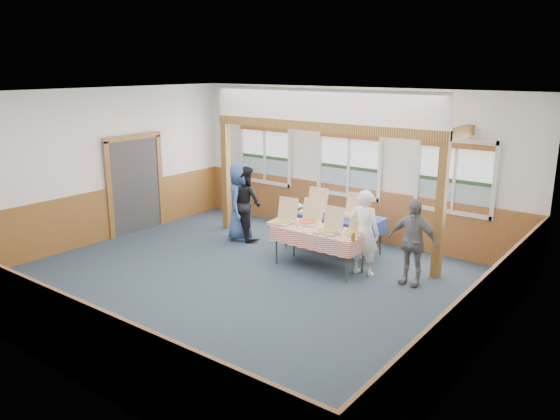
% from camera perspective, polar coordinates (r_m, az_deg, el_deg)
% --- Properties ---
extents(floor, '(8.00, 8.00, 0.00)m').
position_cam_1_polar(floor, '(9.49, -3.78, -7.64)').
color(floor, '#273540').
rests_on(floor, ground).
extents(ceiling, '(8.00, 8.00, 0.00)m').
position_cam_1_polar(ceiling, '(8.78, -4.14, 12.04)').
color(ceiling, white).
rests_on(ceiling, wall_back).
extents(wall_back, '(8.00, 0.00, 8.00)m').
position_cam_1_polar(wall_back, '(11.80, 7.33, 4.85)').
color(wall_back, silver).
rests_on(wall_back, floor).
extents(wall_front, '(8.00, 0.00, 8.00)m').
position_cam_1_polar(wall_front, '(6.87, -23.56, -3.58)').
color(wall_front, silver).
rests_on(wall_front, floor).
extents(wall_left, '(0.00, 8.00, 8.00)m').
position_cam_1_polar(wall_left, '(11.97, -18.57, 4.34)').
color(wall_left, silver).
rests_on(wall_left, floor).
extents(wall_right, '(0.00, 8.00, 8.00)m').
position_cam_1_polar(wall_right, '(7.12, 21.14, -2.71)').
color(wall_right, silver).
rests_on(wall_right, floor).
extents(wainscot_back, '(7.98, 0.05, 1.10)m').
position_cam_1_polar(wainscot_back, '(12.01, 7.11, -0.10)').
color(wainscot_back, brown).
rests_on(wainscot_back, floor).
extents(wainscot_front, '(7.98, 0.05, 1.10)m').
position_cam_1_polar(wainscot_front, '(7.26, -22.52, -11.44)').
color(wainscot_front, brown).
rests_on(wainscot_front, floor).
extents(wainscot_left, '(0.05, 6.98, 1.10)m').
position_cam_1_polar(wainscot_left, '(12.17, -18.10, -0.53)').
color(wainscot_left, brown).
rests_on(wainscot_left, floor).
extents(wainscot_right, '(0.05, 6.98, 1.10)m').
position_cam_1_polar(wainscot_right, '(7.49, 20.20, -10.36)').
color(wainscot_right, brown).
rests_on(wainscot_right, floor).
extents(cased_opening, '(0.06, 1.30, 2.10)m').
position_cam_1_polar(cased_opening, '(12.56, -14.90, 2.52)').
color(cased_opening, '#343434').
rests_on(cased_opening, wall_left).
extents(window_left, '(1.56, 0.10, 1.46)m').
position_cam_1_polar(window_left, '(13.04, -1.57, 6.26)').
color(window_left, silver).
rests_on(window_left, wall_back).
extents(window_mid, '(1.56, 0.10, 1.46)m').
position_cam_1_polar(window_mid, '(11.75, 7.24, 5.20)').
color(window_mid, silver).
rests_on(window_mid, wall_back).
extents(window_right, '(1.56, 0.10, 1.46)m').
position_cam_1_polar(window_right, '(10.81, 17.85, 3.76)').
color(window_right, silver).
rests_on(window_right, wall_back).
extents(post_left, '(0.15, 0.15, 2.40)m').
position_cam_1_polar(post_left, '(12.39, -5.64, 3.49)').
color(post_left, '#5D3614').
rests_on(post_left, floor).
extents(post_right, '(0.15, 0.15, 2.40)m').
position_cam_1_polar(post_right, '(9.78, 16.41, -0.12)').
color(post_right, '#5D3614').
rests_on(post_right, floor).
extents(cross_beam, '(5.15, 0.18, 0.18)m').
position_cam_1_polar(cross_beam, '(10.67, 4.21, 8.70)').
color(cross_beam, '#5D3614').
rests_on(cross_beam, post_left).
extents(table_left, '(2.17, 1.64, 0.76)m').
position_cam_1_polar(table_left, '(10.92, 5.51, -0.73)').
color(table_left, '#343434').
rests_on(table_left, floor).
extents(table_right, '(1.73, 0.83, 0.76)m').
position_cam_1_polar(table_right, '(9.94, 4.09, -2.33)').
color(table_right, '#343434').
rests_on(table_right, floor).
extents(pizza_box_a, '(0.47, 0.56, 0.47)m').
position_cam_1_polar(pizza_box_a, '(11.01, 3.45, 0.10)').
color(pizza_box_a, '#CAB787').
rests_on(pizza_box_a, table_left).
extents(pizza_box_b, '(0.45, 0.52, 0.42)m').
position_cam_1_polar(pizza_box_b, '(10.85, 7.52, -0.24)').
color(pizza_box_b, '#CAB787').
rests_on(pizza_box_b, table_left).
extents(pizza_box_c, '(0.46, 0.54, 0.45)m').
position_cam_1_polar(pizza_box_c, '(10.24, 0.27, -1.02)').
color(pizza_box_c, '#CAB787').
rests_on(pizza_box_c, table_right).
extents(pizza_box_d, '(0.47, 0.55, 0.44)m').
position_cam_1_polar(pizza_box_d, '(10.24, 3.02, -1.04)').
color(pizza_box_d, '#CAB787').
rests_on(pizza_box_d, table_right).
extents(pizza_box_e, '(0.40, 0.49, 0.43)m').
position_cam_1_polar(pizza_box_e, '(9.71, 5.08, -1.98)').
color(pizza_box_e, '#CAB787').
rests_on(pizza_box_e, table_right).
extents(pizza_box_f, '(0.39, 0.47, 0.41)m').
position_cam_1_polar(pizza_box_f, '(9.70, 7.77, -2.09)').
color(pizza_box_f, '#CAB787').
rests_on(pizza_box_f, table_right).
extents(veggie_tray, '(0.43, 0.43, 0.10)m').
position_cam_1_polar(veggie_tray, '(11.29, 2.29, 0.30)').
color(veggie_tray, black).
rests_on(veggie_tray, table_left).
extents(drink_glass, '(0.07, 0.07, 0.15)m').
position_cam_1_polar(drink_glass, '(9.27, 7.65, -2.81)').
color(drink_glass, '#906718').
rests_on(drink_glass, table_right).
extents(woman_white, '(0.58, 0.39, 1.55)m').
position_cam_1_polar(woman_white, '(9.74, 8.79, -2.34)').
color(woman_white, white).
rests_on(woman_white, floor).
extents(woman_black, '(0.90, 0.77, 1.61)m').
position_cam_1_polar(woman_black, '(11.62, -3.65, 0.77)').
color(woman_black, black).
rests_on(woman_black, floor).
extents(man_blue, '(0.79, 0.95, 1.66)m').
position_cam_1_polar(man_blue, '(11.62, -4.23, 0.90)').
color(man_blue, '#31477B').
rests_on(man_blue, floor).
extents(person_grey, '(0.88, 0.37, 1.50)m').
position_cam_1_polar(person_grey, '(9.48, 13.64, -3.25)').
color(person_grey, slate).
rests_on(person_grey, floor).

